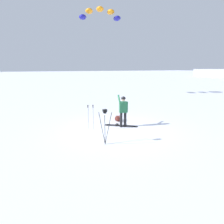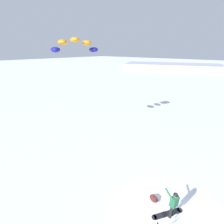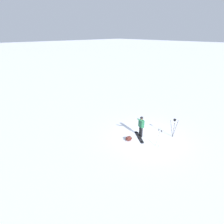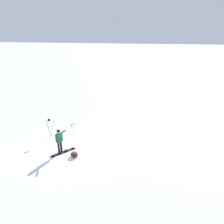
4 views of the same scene
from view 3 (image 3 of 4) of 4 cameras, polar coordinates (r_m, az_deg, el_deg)
The scene contains 6 objects.
ground_plane at distance 14.82m, azimuth 10.53°, elevation -7.44°, with size 300.00×300.00×0.00m, color white.
snowboarder at distance 14.38m, azimuth 8.74°, elevation -3.73°, with size 0.72×0.46×1.68m.
snowboard at distance 14.70m, azimuth 8.12°, elevation -7.41°, with size 1.16×1.54×0.10m.
gear_bag_large at distance 14.16m, azimuth 5.04°, elevation -7.91°, with size 0.60×0.50×0.29m.
camera_tripod at distance 14.86m, azimuth 18.14°, elevation -3.55°, with size 0.60×0.51×1.49m.
ski_poles at distance 13.48m, azimuth 14.10°, elevation -6.86°, with size 0.39×0.35×1.30m.
Camera 3 is at (-10.61, -7.21, 7.42)m, focal length 30.48 mm.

